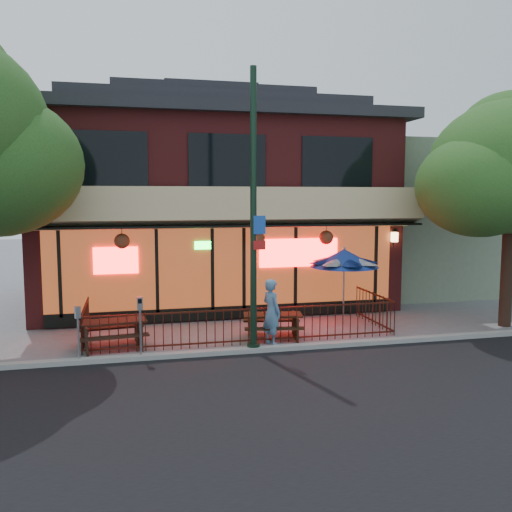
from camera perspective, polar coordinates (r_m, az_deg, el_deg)
The scene contains 14 objects.
ground at distance 14.28m, azimuth -0.63°, elevation -9.53°, with size 80.00×80.00×0.00m, color gray.
asphalt_street at distance 8.88m, azimuth 8.33°, elevation -19.74°, with size 80.00×11.00×0.00m, color black.
curb at distance 13.79m, azimuth -0.18°, elevation -9.84°, with size 80.00×0.25×0.12m, color #999993.
restaurant_building at distance 20.74m, azimuth -4.95°, elevation 6.90°, with size 12.96×9.49×8.05m.
neighbor_building at distance 24.29m, azimuth 16.43°, elevation 3.91°, with size 6.00×7.00×6.00m, color gray.
patio_fence at distance 14.59m, azimuth -1.07°, elevation -6.62°, with size 8.44×2.62×1.00m.
street_light at distance 13.36m, azimuth -0.26°, elevation 3.10°, with size 0.43×0.32×7.00m.
street_tree_right at distance 17.85m, azimuth 25.34°, elevation 9.11°, with size 4.80×4.80×7.02m.
picnic_table_left at distance 14.52m, azimuth -14.87°, elevation -7.53°, with size 1.84×1.49×0.72m.
picnic_table_right at distance 15.01m, azimuth 1.78°, elevation -6.99°, with size 1.78×1.48×0.68m.
patio_umbrella at distance 16.62m, azimuth 9.27°, elevation -0.22°, with size 2.08×2.08×2.38m.
pedestrian at distance 14.30m, azimuth 1.64°, elevation -5.90°, with size 0.64×0.42×1.75m, color #5785AE.
parking_meter_near at distance 13.24m, azimuth -12.09°, elevation -6.33°, with size 0.14×0.12×1.52m.
parking_meter_far at distance 13.32m, azimuth -18.22°, elevation -6.92°, with size 0.15×0.14×1.36m.
Camera 1 is at (-2.98, -13.41, 3.88)m, focal length 38.00 mm.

